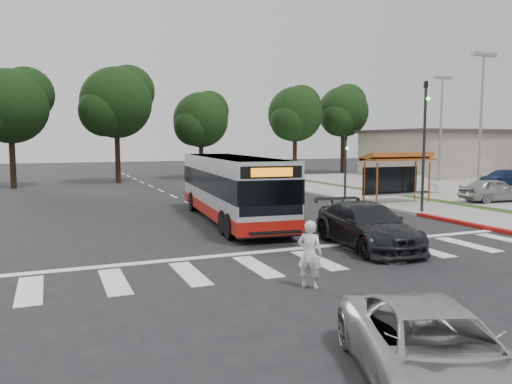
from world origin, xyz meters
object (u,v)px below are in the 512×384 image
pedestrian (310,254)px  dark_sedan (367,225)px  transit_bus (231,189)px  silver_suv_south (435,352)px

pedestrian → dark_sedan: 5.36m
transit_bus → silver_suv_south: 16.06m
pedestrian → silver_suv_south: (-0.84, -5.25, -0.23)m
pedestrian → silver_suv_south: size_ratio=0.38×
transit_bus → dark_sedan: bearing=-66.3°
silver_suv_south → transit_bus: bearing=101.0°
transit_bus → pedestrian: bearing=-94.0°
dark_sedan → pedestrian: bearing=-133.3°
silver_suv_south → dark_sedan: bearing=80.6°
pedestrian → dark_sedan: (4.10, 3.45, -0.10)m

